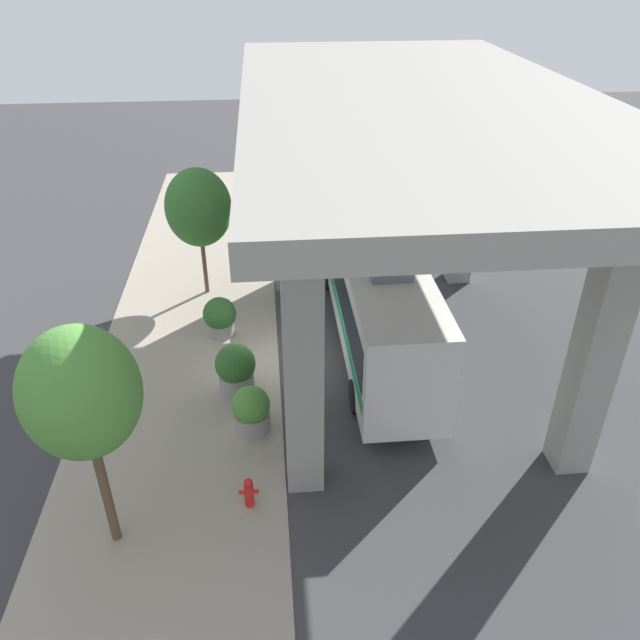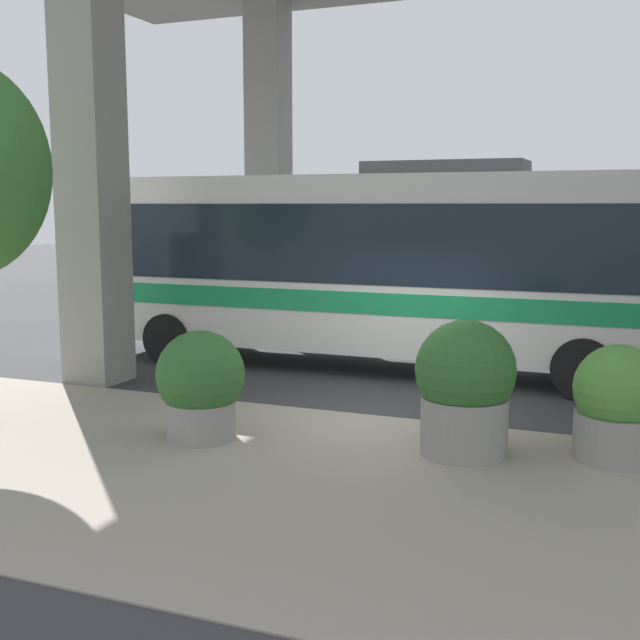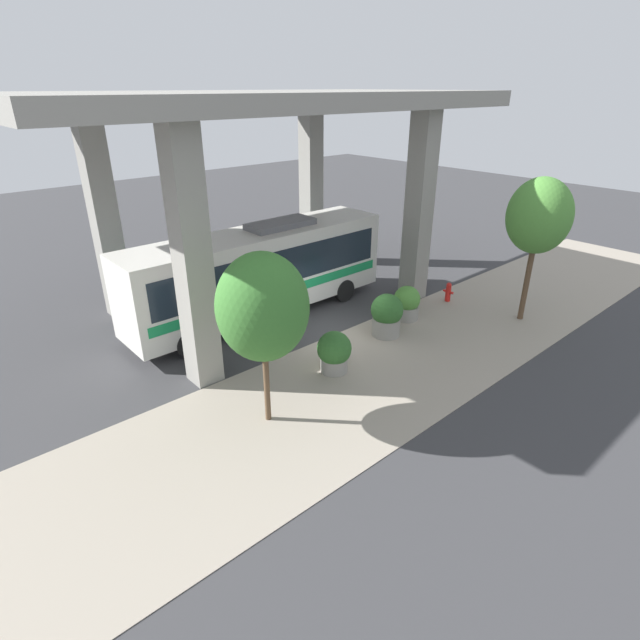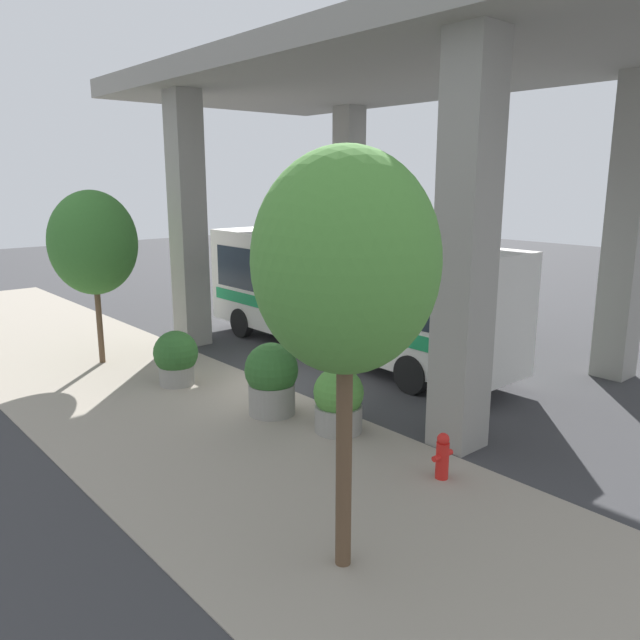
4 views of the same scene
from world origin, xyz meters
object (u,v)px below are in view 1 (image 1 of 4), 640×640
(bus, at_px, (376,288))
(street_tree_far, at_px, (198,208))
(street_tree_near, at_px, (81,394))
(planter_back, at_px, (220,317))
(fire_hydrant, at_px, (249,492))
(planter_front, at_px, (251,410))
(planter_middle, at_px, (236,370))

(bus, height_order, street_tree_far, street_tree_far)
(street_tree_near, bearing_deg, planter_back, 76.57)
(bus, height_order, fire_hydrant, bus)
(planter_front, relative_size, street_tree_far, 0.28)
(planter_front, bearing_deg, bus, 45.43)
(bus, bearing_deg, planter_middle, -151.79)
(planter_middle, height_order, street_tree_near, street_tree_near)
(planter_middle, relative_size, street_tree_near, 0.29)
(planter_middle, bearing_deg, planter_back, 100.90)
(fire_hydrant, distance_m, planter_middle, 4.62)
(bus, height_order, planter_front, bus)
(planter_back, distance_m, street_tree_far, 4.33)
(bus, relative_size, street_tree_far, 2.25)
(fire_hydrant, xyz_separation_m, planter_middle, (-0.40, 4.58, 0.41))
(bus, distance_m, planter_back, 5.52)
(bus, xyz_separation_m, fire_hydrant, (-4.25, -7.08, -1.62))
(planter_front, distance_m, planter_middle, 1.82)
(planter_back, bearing_deg, street_tree_near, -103.43)
(planter_middle, relative_size, planter_back, 1.16)
(planter_middle, bearing_deg, planter_front, -75.22)
(planter_back, relative_size, street_tree_far, 0.29)
(bus, bearing_deg, planter_back, 171.09)
(fire_hydrant, distance_m, planter_front, 2.84)
(planter_middle, bearing_deg, fire_hydrant, -85.01)
(planter_middle, relative_size, street_tree_far, 0.34)
(fire_hydrant, bearing_deg, planter_front, 88.72)
(fire_hydrant, relative_size, street_tree_near, 0.15)
(planter_middle, distance_m, street_tree_far, 7.22)
(fire_hydrant, xyz_separation_m, street_tree_far, (-1.74, 11.15, 3.08))
(fire_hydrant, height_order, street_tree_far, street_tree_far)
(street_tree_near, bearing_deg, bus, 46.64)
(planter_back, relative_size, street_tree_near, 0.25)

